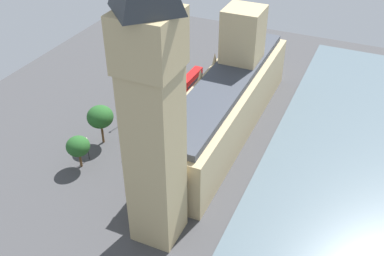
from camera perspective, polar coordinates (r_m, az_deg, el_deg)
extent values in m
plane|color=#424244|center=(115.38, 3.06, -0.01)|extent=(137.48, 137.48, 0.00)
cube|color=slate|center=(110.53, 19.76, -4.07)|extent=(39.34, 123.74, 0.25)
cube|color=tan|center=(111.18, 4.12, 2.54)|extent=(13.82, 62.48, 13.20)
cube|color=tan|center=(116.84, 6.24, 8.35)|extent=(9.25, 9.25, 28.22)
cube|color=#383D47|center=(107.42, 4.28, 5.88)|extent=(10.50, 59.98, 1.60)
cone|color=tan|center=(133.01, 5.95, 12.08)|extent=(1.20, 1.20, 3.16)
cone|color=tan|center=(124.83, 4.52, 10.59)|extent=(1.20, 1.20, 3.20)
cone|color=tan|center=(116.90, 2.90, 8.84)|extent=(1.20, 1.20, 2.97)
cone|color=tan|center=(109.16, 1.07, 6.86)|extent=(1.20, 1.20, 2.88)
cone|color=tan|center=(101.73, -1.01, 4.56)|extent=(1.20, 1.20, 2.69)
cone|color=tan|center=(94.59, -3.40, 1.93)|extent=(1.20, 1.20, 2.67)
cone|color=tan|center=(87.97, -6.15, -1.21)|extent=(1.20, 1.20, 2.30)
cube|color=tan|center=(77.19, -4.66, -4.10)|extent=(8.13, 8.13, 34.94)
cube|color=tan|center=(65.72, -5.56, 10.96)|extent=(8.94, 8.94, 8.95)
cylinder|color=silver|center=(67.95, -9.05, 11.52)|extent=(0.25, 6.18, 6.18)
torus|color=black|center=(67.95, -9.05, 11.52)|extent=(0.24, 6.42, 6.42)
cylinder|color=silver|center=(69.44, -3.69, 12.40)|extent=(6.18, 0.25, 6.18)
torus|color=black|center=(69.44, -3.69, 12.40)|extent=(6.42, 0.24, 6.42)
cube|color=red|center=(131.25, -0.09, 6.06)|extent=(2.78, 10.56, 4.20)
cube|color=black|center=(131.21, -0.09, 6.09)|extent=(2.83, 10.17, 0.70)
cylinder|color=black|center=(135.60, 0.15, 6.05)|extent=(0.38, 1.11, 1.10)
cylinder|color=black|center=(134.76, 1.04, 5.85)|extent=(0.38, 1.11, 1.10)
cylinder|color=black|center=(129.86, -1.25, 4.64)|extent=(0.38, 1.11, 1.10)
cylinder|color=black|center=(128.98, -0.33, 4.42)|extent=(0.38, 1.11, 1.10)
cube|color=red|center=(122.35, -2.41, 3.71)|extent=(2.76, 10.56, 4.20)
cube|color=black|center=(122.31, -2.41, 3.74)|extent=(2.81, 10.16, 0.70)
cylinder|color=black|center=(126.67, -2.08, 3.79)|extent=(0.38, 1.11, 1.10)
cylinder|color=black|center=(125.77, -1.15, 3.56)|extent=(0.38, 1.11, 1.10)
cylinder|color=black|center=(121.20, -3.67, 2.16)|extent=(0.38, 1.11, 1.10)
cylinder|color=black|center=(120.26, -2.70, 1.91)|extent=(0.38, 1.11, 1.10)
cube|color=silver|center=(114.82, -4.90, 0.14)|extent=(1.80, 4.34, 0.75)
cube|color=black|center=(114.58, -4.87, 0.48)|extent=(1.51, 2.43, 0.65)
cylinder|color=black|center=(113.71, -4.86, -0.48)|extent=(0.25, 0.68, 0.68)
cylinder|color=black|center=(114.39, -5.58, -0.28)|extent=(0.25, 0.68, 0.68)
cylinder|color=black|center=(115.70, -4.21, 0.25)|extent=(0.25, 0.68, 0.68)
cylinder|color=black|center=(116.37, -4.93, 0.44)|extent=(0.25, 0.68, 0.68)
cube|color=gold|center=(106.58, -7.62, -3.19)|extent=(1.94, 4.81, 0.75)
cube|color=black|center=(106.00, -7.72, -2.96)|extent=(1.59, 2.71, 0.65)
cylinder|color=black|center=(108.17, -7.54, -2.78)|extent=(0.27, 0.69, 0.68)
cylinder|color=black|center=(107.43, -6.80, -3.02)|extent=(0.27, 0.69, 0.68)
cylinder|color=black|center=(106.22, -8.41, -3.68)|extent=(0.27, 0.69, 0.68)
cylinder|color=black|center=(105.46, -7.66, -3.93)|extent=(0.27, 0.69, 0.68)
cylinder|color=#336B60|center=(112.68, -2.07, -0.52)|extent=(0.63, 0.63, 1.34)
sphere|color=beige|center=(112.22, -2.08, -0.19)|extent=(0.26, 0.26, 0.26)
cube|color=black|center=(112.43, -2.01, -0.57)|extent=(0.27, 0.31, 0.24)
cylinder|color=#336B60|center=(110.38, -3.04, -1.41)|extent=(0.60, 0.60, 1.31)
sphere|color=beige|center=(109.92, -3.05, -1.08)|extent=(0.25, 0.25, 0.25)
cube|color=navy|center=(110.35, -2.89, -1.38)|extent=(0.24, 0.31, 0.24)
cylinder|color=navy|center=(120.13, 0.26, 2.00)|extent=(0.60, 0.60, 1.39)
sphere|color=tan|center=(119.68, 0.26, 2.33)|extent=(0.27, 0.27, 0.27)
cube|color=#336B60|center=(120.08, 0.40, 2.02)|extent=(0.21, 0.34, 0.25)
cylinder|color=brown|center=(110.99, -11.27, -0.70)|extent=(0.56, 0.56, 5.08)
ellipsoid|color=#235623|center=(108.28, -11.55, 1.40)|extent=(6.27, 6.27, 5.33)
cylinder|color=brown|center=(124.00, -5.97, 3.90)|extent=(0.56, 0.56, 4.93)
ellipsoid|color=#2D6628|center=(121.80, -6.09, 5.69)|extent=(5.24, 5.24, 4.46)
cylinder|color=brown|center=(105.01, -13.94, -3.92)|extent=(0.56, 0.56, 3.71)
ellipsoid|color=#235623|center=(102.71, -14.24, -2.25)|extent=(5.30, 5.30, 4.51)
cylinder|color=black|center=(116.51, -8.84, 1.83)|extent=(0.18, 0.18, 6.33)
sphere|color=#F2EAC6|center=(114.70, -8.99, 3.27)|extent=(0.56, 0.56, 0.56)
cylinder|color=black|center=(106.08, -13.05, -2.67)|extent=(0.18, 0.18, 5.62)
sphere|color=#F2EAC6|center=(104.27, -13.27, -1.33)|extent=(0.56, 0.56, 0.56)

